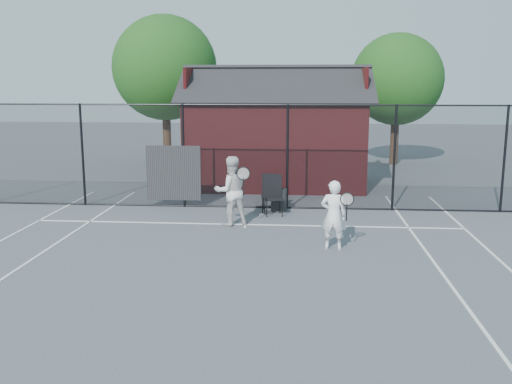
# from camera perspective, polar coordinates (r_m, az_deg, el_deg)

# --- Properties ---
(ground) EXTENTS (80.00, 80.00, 0.00)m
(ground) POSITION_cam_1_polar(r_m,az_deg,el_deg) (11.78, -2.44, -6.85)
(ground) COLOR #4B4F55
(ground) RESTS_ON ground
(court_lines) EXTENTS (11.02, 18.00, 0.01)m
(court_lines) POSITION_cam_1_polar(r_m,az_deg,el_deg) (10.54, -3.32, -9.00)
(court_lines) COLOR silver
(court_lines) RESTS_ON ground
(fence) EXTENTS (22.04, 3.00, 3.00)m
(fence) POSITION_cam_1_polar(r_m,az_deg,el_deg) (16.36, -1.42, 3.38)
(fence) COLOR black
(fence) RESTS_ON ground
(clubhouse) EXTENTS (6.50, 4.36, 4.19)m
(clubhouse) POSITION_cam_1_polar(r_m,az_deg,el_deg) (20.25, 2.03, 5.28)
(clubhouse) COLOR maroon
(clubhouse) RESTS_ON ground
(tree_left) EXTENTS (4.48, 4.48, 6.44)m
(tree_left) POSITION_cam_1_polar(r_m,az_deg,el_deg) (25.34, -9.09, 12.13)
(tree_left) COLOR #321C14
(tree_left) RESTS_ON ground
(tree_right) EXTENTS (3.97, 3.97, 5.70)m
(tree_right) POSITION_cam_1_polar(r_m,az_deg,el_deg) (25.96, 13.92, 10.85)
(tree_right) COLOR #321C14
(tree_right) RESTS_ON ground
(player_front) EXTENTS (0.70, 0.54, 1.53)m
(player_front) POSITION_cam_1_polar(r_m,az_deg,el_deg) (12.48, 7.77, -2.28)
(player_front) COLOR white
(player_front) RESTS_ON ground
(player_back) EXTENTS (1.05, 0.95, 1.77)m
(player_back) POSITION_cam_1_polar(r_m,az_deg,el_deg) (14.46, -2.51, 0.12)
(player_back) COLOR silver
(player_back) RESTS_ON ground
(chair_left) EXTENTS (0.50, 0.52, 1.02)m
(chair_left) POSITION_cam_1_polar(r_m,az_deg,el_deg) (16.06, 1.43, -0.16)
(chair_left) COLOR black
(chair_left) RESTS_ON ground
(chair_right) EXTENTS (0.60, 0.61, 1.06)m
(chair_right) POSITION_cam_1_polar(r_m,az_deg,el_deg) (15.56, 1.76, -0.45)
(chair_right) COLOR black
(chair_right) RESTS_ON ground
(waste_bin) EXTENTS (0.47, 0.47, 0.65)m
(waste_bin) POSITION_cam_1_polar(r_m,az_deg,el_deg) (16.08, 2.31, -0.81)
(waste_bin) COLOR black
(waste_bin) RESTS_ON ground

